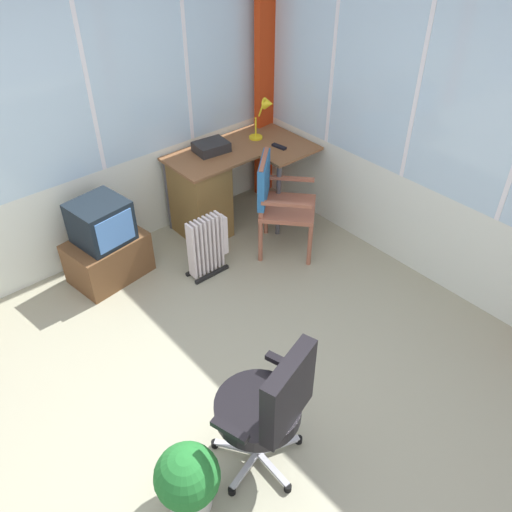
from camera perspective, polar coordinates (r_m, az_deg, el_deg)
ground at (r=3.69m, az=-3.93°, el=-17.65°), size 5.58×5.31×0.06m
north_window_panel at (r=4.41m, az=-22.77°, el=13.17°), size 4.58×0.07×2.74m
east_window_panel at (r=4.23m, az=21.61°, el=12.44°), size 0.07×4.31×2.74m
curtain_corner at (r=5.34m, az=0.97°, el=19.46°), size 0.23×0.10×2.64m
desk at (r=5.04m, az=-5.51°, el=6.75°), size 1.30×0.84×0.77m
desk_lamp at (r=5.15m, az=1.02°, el=15.32°), size 0.23×0.20×0.40m
tv_remote at (r=5.06m, az=2.50°, el=11.72°), size 0.07×0.15×0.02m
paper_tray at (r=4.99m, az=-4.86°, el=11.65°), size 0.32×0.26×0.09m
wooden_armchair at (r=4.69m, az=1.97°, el=6.70°), size 0.68×0.68×0.92m
office_chair at (r=3.02m, az=1.46°, el=-15.75°), size 0.63×0.56×0.99m
tv_on_stand at (r=4.66m, az=-15.91°, el=1.11°), size 0.70×0.53×0.75m
space_heater at (r=4.57m, az=-5.17°, el=1.20°), size 0.39×0.17×0.57m
potted_plant at (r=3.18m, az=-7.39°, el=-22.80°), size 0.37×0.37×0.47m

